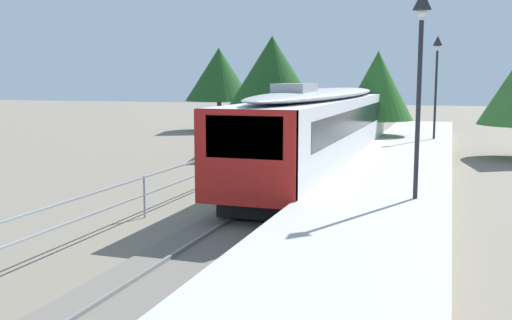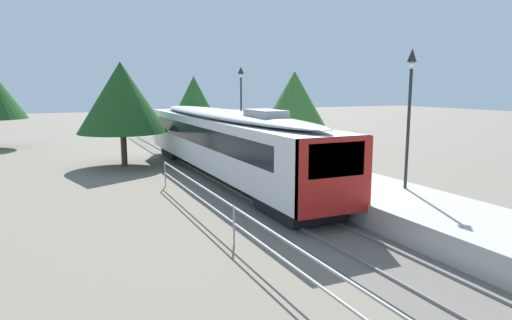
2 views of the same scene
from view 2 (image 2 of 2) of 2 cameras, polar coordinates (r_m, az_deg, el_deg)
The scene contains 9 objects.
ground_plane at distance 15.10m, azimuth -3.17°, elevation -9.36°, with size 160.00×160.00×0.00m, color slate.
track_rails at distance 16.37m, azimuth 6.74°, elevation -7.80°, with size 3.20×60.00×0.14m.
commuter_train at distance 23.67m, azimuth -4.19°, elevation 2.75°, with size 2.82×20.88×3.74m.
station_platform at distance 18.11m, azimuth 15.62°, elevation -5.05°, with size 3.90×60.00×0.90m, color #B7B5AD.
platform_lamp_mid_platform at distance 18.15m, azimuth 19.01°, elevation 8.14°, with size 0.34×0.34×5.35m.
platform_lamp_far_end at distance 32.28m, azimuth -1.92°, elevation 8.89°, with size 0.34×0.34×5.35m.
tree_behind_carpark at distance 28.51m, azimuth -16.73°, elevation 7.62°, with size 5.39×5.39×6.34m.
tree_behind_station_far at distance 32.29m, azimuth -7.87°, elevation 7.12°, with size 3.99×3.99×5.59m.
tree_distant_centre at distance 34.58m, azimuth 4.89°, elevation 7.64°, with size 5.00×5.00×6.02m.
Camera 2 is at (-8.21, 8.67, 4.81)m, focal length 31.47 mm.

